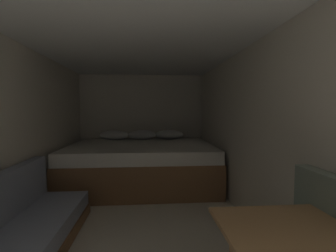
{
  "coord_description": "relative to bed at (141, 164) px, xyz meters",
  "views": [
    {
      "loc": [
        0.13,
        -0.44,
        1.35
      ],
      "look_at": [
        0.38,
        2.55,
        1.15
      ],
      "focal_mm": 25.82,
      "sensor_mm": 36.0,
      "label": 1
    }
  ],
  "objects": [
    {
      "name": "ceiling_slab",
      "position": [
        0.0,
        -1.77,
        1.76
      ],
      "size": [
        2.75,
        5.46,
        0.05
      ],
      "primitive_type": "cube",
      "color": "white",
      "rests_on": "wall_left"
    },
    {
      "name": "wall_back",
      "position": [
        0.0,
        0.98,
        0.67
      ],
      "size": [
        2.75,
        0.05,
        2.12
      ],
      "primitive_type": "cube",
      "color": "beige",
      "rests_on": "ground"
    },
    {
      "name": "dinette_table",
      "position": [
        0.88,
        -3.18,
        0.25
      ],
      "size": [
        0.72,
        0.66,
        0.72
      ],
      "color": "#9E7247",
      "rests_on": "ground"
    },
    {
      "name": "wall_left",
      "position": [
        -1.35,
        -1.77,
        0.67
      ],
      "size": [
        0.05,
        5.46,
        2.12
      ],
      "primitive_type": "cube",
      "color": "beige",
      "rests_on": "ground"
    },
    {
      "name": "bed",
      "position": [
        0.0,
        0.0,
        0.0
      ],
      "size": [
        2.53,
        1.86,
        0.94
      ],
      "color": "brown",
      "rests_on": "ground"
    },
    {
      "name": "wall_right",
      "position": [
        1.35,
        -1.77,
        0.67
      ],
      "size": [
        0.05,
        5.46,
        2.12
      ],
      "primitive_type": "cube",
      "color": "beige",
      "rests_on": "ground"
    },
    {
      "name": "ground_plane",
      "position": [
        0.0,
        -1.77,
        -0.38
      ],
      "size": [
        7.46,
        7.46,
        0.0
      ],
      "primitive_type": "plane",
      "color": "beige"
    }
  ]
}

